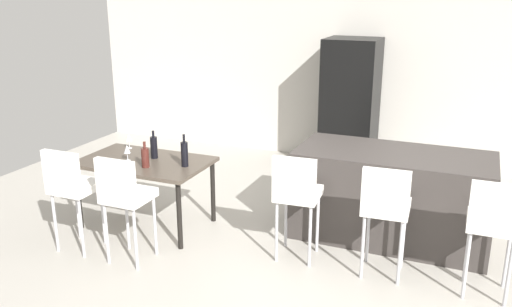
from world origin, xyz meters
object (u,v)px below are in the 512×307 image
Objects in this scene: bar_chair_right at (494,220)px; refrigerator at (350,105)px; dining_chair_near at (71,184)px; wine_glass_middle at (127,149)px; dining_chair_far at (124,193)px; kitchen_island at (391,196)px; wine_bottle_left at (145,157)px; dining_table at (145,166)px; bar_chair_left at (297,191)px; wine_bottle_end at (154,147)px; wine_glass_far at (129,138)px; wine_bottle_right at (184,154)px; bar_chair_middle at (386,204)px.

bar_chair_right is 0.57× the size of refrigerator.
dining_chair_near reaches higher than wine_glass_middle.
bar_chair_right is at bearing 12.01° from dining_chair_far.
bar_chair_right is at bearing 10.08° from dining_chair_near.
wine_bottle_left is (-2.34, -0.90, 0.39)m from kitchen_island.
refrigerator is at bearing 60.46° from dining_table.
wine_bottle_end is at bearing 172.39° from bar_chair_left.
wine_bottle_left is 0.31m from wine_bottle_end.
wine_glass_middle and wine_glass_far have the same top height.
bar_chair_right is 3.10× the size of wine_bottle_right.
wine_bottle_right is at bearing 43.95° from dining_chair_near.
kitchen_island is 1.83× the size of bar_chair_middle.
wine_bottle_right is (-1.99, -0.72, 0.41)m from kitchen_island.
wine_glass_far is at bearing -128.89° from refrigerator.
bar_chair_middle is at bearing -0.00° from bar_chair_left.
refrigerator is at bearing 64.27° from wine_bottle_left.
refrigerator reaches higher than wine_glass_middle.
dining_table is at bearing 27.58° from wine_glass_middle.
dining_table is at bearing -164.04° from kitchen_island.
bar_chair_left is 2.20m from wine_glass_far.
bar_chair_right reaches higher than dining_table.
wine_bottle_left is at bearing -178.40° from bar_chair_middle.
kitchen_island is 11.06× the size of wine_glass_middle.
wine_glass_far is (-0.10, 1.09, 0.17)m from dining_chair_near.
wine_bottle_end is 0.28m from wine_glass_middle.
bar_chair_right is (1.67, -0.00, 0.00)m from bar_chair_left.
wine_glass_middle is (-0.46, 0.70, 0.17)m from dining_chair_far.
dining_table is 0.29m from wine_bottle_left.
wine_bottle_left is at bearing -159.05° from kitchen_island.
refrigerator reaches higher than wine_bottle_left.
kitchen_island is 7.14× the size of wine_bottle_left.
wine_glass_middle is 0.09× the size of refrigerator.
bar_chair_right is 0.77× the size of dining_table.
bar_chair_middle is at bearing 16.39° from dining_chair_far.
kitchen_island is 2.28m from refrigerator.
wine_bottle_left is (-2.41, -0.07, 0.15)m from bar_chair_middle.
wine_glass_far is at bearing 123.38° from dining_chair_far.
bar_chair_middle is (0.81, -0.00, 0.00)m from bar_chair_left.
kitchen_island is at bearing 48.18° from bar_chair_left.
bar_chair_middle reaches higher than wine_glass_middle.
refrigerator is at bearing 123.07° from bar_chair_right.
wine_bottle_left is at bearing -19.65° from wine_glass_middle.
dining_chair_near is 1.13m from wine_bottle_right.
wine_glass_far is (-0.47, 0.20, 0.00)m from wine_bottle_end.
dining_chair_far is at bearing -103.88° from wine_bottle_right.
wine_glass_middle is at bearing 123.28° from dining_chair_far.
wine_bottle_left is at bearing 52.97° from dining_chair_near.
bar_chair_middle is at bearing -0.81° from wine_glass_middle.
dining_chair_far is 3.46× the size of wine_bottle_end.
wine_bottle_right is (-1.25, 0.11, 0.18)m from bar_chair_left.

